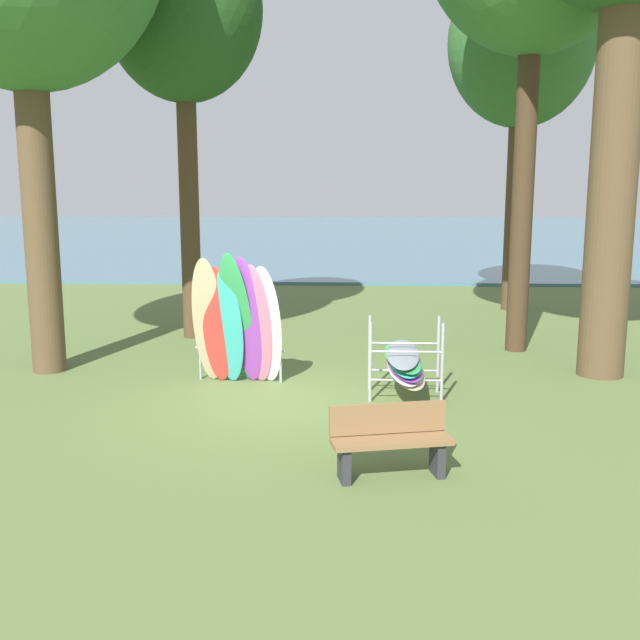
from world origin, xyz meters
TOP-DOWN VIEW (x-y plane):
  - ground_plane at (0.00, 0.00)m, footprint 80.00×80.00m
  - lake_water at (0.00, 30.52)m, footprint 80.00×36.00m
  - tree_mid_behind at (-2.34, 4.68)m, footprint 3.20×3.20m
  - tree_far_right_back at (5.17, 8.45)m, footprint 3.60×3.60m
  - leaning_board_pile at (-0.80, 0.87)m, footprint 1.57×0.91m
  - board_storage_rack at (1.92, 0.28)m, footprint 1.15×2.13m
  - park_bench at (1.56, -3.02)m, footprint 1.46×0.71m

SIDE VIEW (x-z plane):
  - ground_plane at x=0.00m, z-range 0.00..0.00m
  - lake_water at x=0.00m, z-range 0.00..0.10m
  - park_bench at x=1.56m, z-range 0.03..0.88m
  - board_storage_rack at x=1.92m, z-range -0.07..1.18m
  - leaning_board_pile at x=-0.80m, z-range -0.08..2.17m
  - tree_far_right_back at x=5.17m, z-range 2.21..10.92m
  - tree_mid_behind at x=-2.34m, z-range 2.35..10.91m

